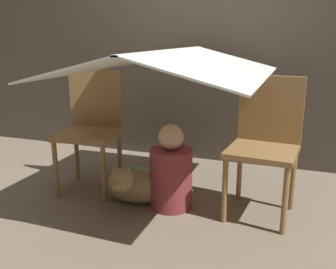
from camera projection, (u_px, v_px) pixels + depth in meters
The scene contains 8 objects.
ground_plane at pixel (160, 210), 2.63m from camera, with size 8.80×8.80×0.00m, color gray.
wall_back at pixel (207, 29), 3.43m from camera, with size 7.00×0.05×2.50m.
chair_left at pixel (91, 124), 2.93m from camera, with size 0.50×0.50×0.93m.
chair_right at pixel (265, 139), 2.50m from camera, with size 0.47×0.47×0.93m.
sheet_canopy at pixel (168, 62), 2.51m from camera, with size 1.31×1.54×0.17m.
person_front at pixel (171, 173), 2.62m from camera, with size 0.30×0.30×0.60m.
dog at pixel (131, 185), 2.68m from camera, with size 0.45×0.38×0.35m.
floor_cushion at pixel (146, 178), 3.08m from camera, with size 0.33×0.26×0.10m.
Camera 1 is at (0.86, -2.24, 1.19)m, focal length 40.00 mm.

